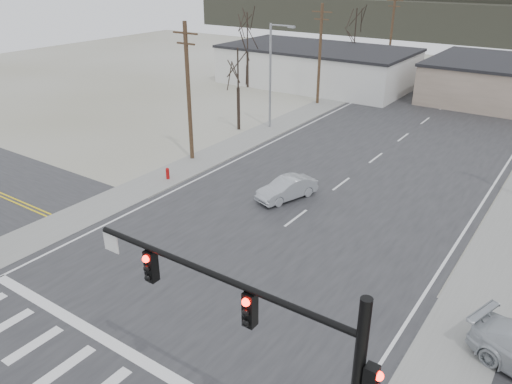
# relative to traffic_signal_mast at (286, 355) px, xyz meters

# --- Properties ---
(ground) EXTENTS (140.00, 140.00, 0.00)m
(ground) POSITION_rel_traffic_signal_mast_xyz_m (-7.89, 6.20, -4.67)
(ground) COLOR beige
(ground) RESTS_ON ground
(main_road) EXTENTS (18.00, 110.00, 0.05)m
(main_road) POSITION_rel_traffic_signal_mast_xyz_m (-7.89, 21.20, -4.65)
(main_road) COLOR #262628
(main_road) RESTS_ON ground
(cross_road) EXTENTS (90.00, 10.00, 0.04)m
(cross_road) POSITION_rel_traffic_signal_mast_xyz_m (-7.89, 6.20, -4.65)
(cross_road) COLOR #262628
(cross_road) RESTS_ON ground
(sidewalk_left) EXTENTS (3.00, 90.00, 0.06)m
(sidewalk_left) POSITION_rel_traffic_signal_mast_xyz_m (-18.49, 26.20, -4.64)
(sidewalk_left) COLOR gray
(sidewalk_left) RESTS_ON ground
(traffic_signal_mast) EXTENTS (8.95, 0.43, 7.20)m
(traffic_signal_mast) POSITION_rel_traffic_signal_mast_xyz_m (0.00, 0.00, 0.00)
(traffic_signal_mast) COLOR black
(traffic_signal_mast) RESTS_ON ground
(fire_hydrant) EXTENTS (0.24, 0.24, 0.87)m
(fire_hydrant) POSITION_rel_traffic_signal_mast_xyz_m (-18.09, 14.20, -4.22)
(fire_hydrant) COLOR #A50C0C
(fire_hydrant) RESTS_ON ground
(building_left_far) EXTENTS (22.30, 12.30, 4.50)m
(building_left_far) POSITION_rel_traffic_signal_mast_xyz_m (-23.89, 46.20, -2.42)
(building_left_far) COLOR silver
(building_left_far) RESTS_ON ground
(upole_left_b) EXTENTS (2.20, 0.30, 10.00)m
(upole_left_b) POSITION_rel_traffic_signal_mast_xyz_m (-19.39, 18.20, 0.55)
(upole_left_b) COLOR #4E3B24
(upole_left_b) RESTS_ON ground
(upole_left_c) EXTENTS (2.20, 0.30, 10.00)m
(upole_left_c) POSITION_rel_traffic_signal_mast_xyz_m (-19.39, 38.20, 0.55)
(upole_left_c) COLOR #4E3B24
(upole_left_c) RESTS_ON ground
(upole_left_d) EXTENTS (2.20, 0.30, 10.00)m
(upole_left_d) POSITION_rel_traffic_signal_mast_xyz_m (-19.39, 58.20, 0.55)
(upole_left_d) COLOR #4E3B24
(upole_left_d) RESTS_ON ground
(streetlight_main) EXTENTS (2.40, 0.25, 9.00)m
(streetlight_main) POSITION_rel_traffic_signal_mast_xyz_m (-18.69, 28.20, 0.41)
(streetlight_main) COLOR gray
(streetlight_main) RESTS_ON ground
(tree_left_near) EXTENTS (3.30, 3.30, 7.35)m
(tree_left_near) POSITION_rel_traffic_signal_mast_xyz_m (-20.89, 26.20, 0.55)
(tree_left_near) COLOR black
(tree_left_near) RESTS_ON ground
(tree_left_far) EXTENTS (3.96, 3.96, 8.82)m
(tree_left_far) POSITION_rel_traffic_signal_mast_xyz_m (-21.89, 52.20, 1.61)
(tree_left_far) COLOR black
(tree_left_far) RESTS_ON ground
(tree_left_mid) EXTENTS (3.96, 3.96, 8.82)m
(tree_left_mid) POSITION_rel_traffic_signal_mast_xyz_m (-29.89, 40.20, 1.61)
(tree_left_mid) COLOR black
(tree_left_mid) RESTS_ON ground
(hill_left) EXTENTS (70.00, 18.00, 7.00)m
(hill_left) POSITION_rel_traffic_signal_mast_xyz_m (-42.89, 98.20, -1.17)
(hill_left) COLOR #333026
(hill_left) RESTS_ON ground
(sedan_crossing) EXTENTS (2.65, 4.32, 1.35)m
(sedan_crossing) POSITION_rel_traffic_signal_mast_xyz_m (-9.75, 16.20, -3.96)
(sedan_crossing) COLOR #9A9FA4
(sedan_crossing) RESTS_ON main_road
(car_far_b) EXTENTS (2.81, 3.96, 1.25)m
(car_far_b) POSITION_rel_traffic_signal_mast_xyz_m (-14.34, 67.40, -4.00)
(car_far_b) COLOR black
(car_far_b) RESTS_ON main_road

